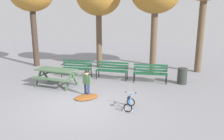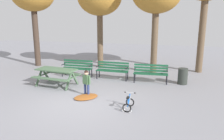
{
  "view_description": "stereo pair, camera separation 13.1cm",
  "coord_description": "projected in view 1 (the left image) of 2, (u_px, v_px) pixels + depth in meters",
  "views": [
    {
      "loc": [
        2.95,
        -6.98,
        3.07
      ],
      "look_at": [
        0.67,
        1.92,
        0.85
      ],
      "focal_mm": 35.81,
      "sensor_mm": 36.0,
      "label": 1
    },
    {
      "loc": [
        3.08,
        -6.95,
        3.07
      ],
      "look_at": [
        0.67,
        1.92,
        0.85
      ],
      "focal_mm": 35.81,
      "sensor_mm": 36.0,
      "label": 2
    }
  ],
  "objects": [
    {
      "name": "ground",
      "position": [
        81.0,
        104.0,
        8.0
      ],
      "size": [
        36.0,
        36.0,
        0.0
      ],
      "primitive_type": "plane",
      "color": "gray"
    },
    {
      "name": "picnic_table",
      "position": [
        56.0,
        73.0,
        10.01
      ],
      "size": [
        1.93,
        1.52,
        0.79
      ],
      "color": "#4C6B4C",
      "rests_on": "ground"
    },
    {
      "name": "park_bench_far_left",
      "position": [
        77.0,
        67.0,
        11.58
      ],
      "size": [
        1.61,
        0.49,
        0.85
      ],
      "color": "#195133",
      "rests_on": "ground"
    },
    {
      "name": "park_bench_left",
      "position": [
        112.0,
        69.0,
        11.12
      ],
      "size": [
        1.61,
        0.49,
        0.85
      ],
      "color": "#195133",
      "rests_on": "ground"
    },
    {
      "name": "park_bench_right",
      "position": [
        150.0,
        72.0,
        10.58
      ],
      "size": [
        1.62,
        0.55,
        0.85
      ],
      "color": "#195133",
      "rests_on": "ground"
    },
    {
      "name": "child_standing",
      "position": [
        87.0,
        81.0,
        8.75
      ],
      "size": [
        0.37,
        0.24,
        1.03
      ],
      "color": "navy",
      "rests_on": "ground"
    },
    {
      "name": "kids_bicycle",
      "position": [
        129.0,
        104.0,
        7.52
      ],
      "size": [
        0.39,
        0.56,
        0.54
      ],
      "color": "black",
      "rests_on": "ground"
    },
    {
      "name": "leaf_pile",
      "position": [
        86.0,
        97.0,
        8.61
      ],
      "size": [
        1.14,
        1.18,
        0.07
      ],
      "primitive_type": "ellipsoid",
      "rotation": [
        0.0,
        0.0,
        0.88
      ],
      "color": "#9E5623",
      "rests_on": "ground"
    },
    {
      "name": "trash_bin",
      "position": [
        182.0,
        76.0,
        10.35
      ],
      "size": [
        0.44,
        0.44,
        0.74
      ],
      "primitive_type": "cylinder",
      "color": "#2D332D",
      "rests_on": "ground"
    }
  ]
}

